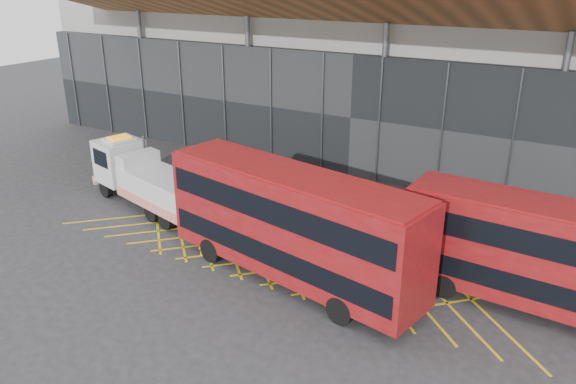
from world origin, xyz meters
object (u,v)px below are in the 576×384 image
Objects in this scene: recovery_truck at (147,178)px; bus_towed at (292,222)px; worker at (202,237)px; bus_second at (550,255)px.

recovery_truck is 0.84× the size of bus_towed.
recovery_truck is 5.81× the size of worker.
recovery_truck is at bearing -176.82° from bus_second.
bus_towed reaches higher than worker.
bus_towed is at bearing -160.35° from bus_second.
bus_towed is 6.95× the size of worker.
bus_towed is at bearing -106.45° from worker.
worker is at bearing -10.98° from recovery_truck.
worker is (-4.92, -0.10, -1.90)m from bus_towed.
bus_second is (21.34, -0.16, 0.84)m from recovery_truck.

